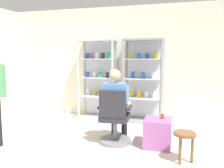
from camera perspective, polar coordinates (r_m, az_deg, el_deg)
name	(u,v)px	position (r m, az deg, el deg)	size (l,w,h in m)	color
back_wall	(122,63)	(5.68, 2.62, 5.27)	(6.00, 0.10, 2.70)	silver
display_cabinet_left	(98,79)	(5.63, -3.41, 1.33)	(0.90, 0.45, 1.90)	#B7B7BC
display_cabinet_right	(143,80)	(5.37, 7.76, 1.01)	(0.90, 0.45, 1.90)	gray
office_chair	(114,122)	(4.00, 0.61, -9.31)	(0.58, 0.56, 0.96)	slate
seated_shopkeeper	(116,102)	(4.08, 1.08, -4.38)	(0.50, 0.58, 1.29)	black
storage_crate	(158,133)	(4.01, 11.27, -11.77)	(0.44, 0.47, 0.47)	#9E599E
tea_glass	(163,116)	(3.96, 12.46, -7.86)	(0.06, 0.06, 0.08)	brown
wooden_stool	(185,138)	(3.51, 17.59, -12.78)	(0.32, 0.32, 0.44)	brown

